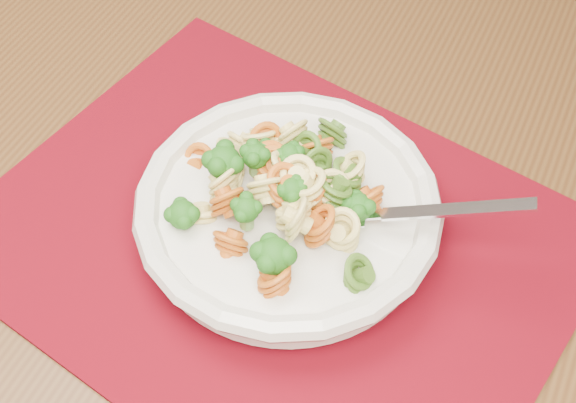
# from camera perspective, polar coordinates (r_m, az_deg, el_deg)

# --- Properties ---
(dining_table) EXTENTS (1.66, 1.35, 0.69)m
(dining_table) POSITION_cam_1_polar(r_m,az_deg,el_deg) (0.77, 3.57, -0.90)
(dining_table) COLOR #4A2F15
(dining_table) RESTS_ON ground
(placemat) EXTENTS (0.57, 0.53, 0.00)m
(placemat) POSITION_cam_1_polar(r_m,az_deg,el_deg) (0.64, -0.94, -2.84)
(placemat) COLOR #5B030A
(placemat) RESTS_ON dining_table
(pasta_bowl) EXTENTS (0.24, 0.24, 0.05)m
(pasta_bowl) POSITION_cam_1_polar(r_m,az_deg,el_deg) (0.62, -0.00, -0.66)
(pasta_bowl) COLOR beige
(pasta_bowl) RESTS_ON placemat
(pasta_broccoli_heap) EXTENTS (0.20, 0.20, 0.06)m
(pasta_broccoli_heap) POSITION_cam_1_polar(r_m,az_deg,el_deg) (0.61, -0.00, 0.35)
(pasta_broccoli_heap) COLOR #EEDD75
(pasta_broccoli_heap) RESTS_ON pasta_bowl
(fork) EXTENTS (0.18, 0.04, 0.08)m
(fork) POSITION_cam_1_polar(r_m,az_deg,el_deg) (0.60, 4.45, -1.07)
(fork) COLOR silver
(fork) RESTS_ON pasta_bowl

